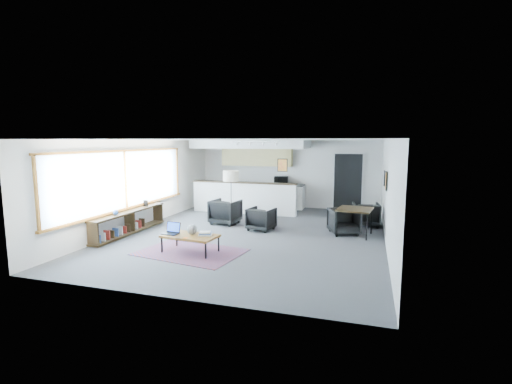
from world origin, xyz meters
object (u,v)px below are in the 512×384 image
(book_stack, at_px, (205,234))
(microwave, at_px, (281,179))
(dining_chair_far, at_px, (366,215))
(dining_chair_near, at_px, (344,222))
(ceramic_pot, at_px, (192,230))
(armchair_right, at_px, (261,218))
(coffee_table, at_px, (190,236))
(laptop, at_px, (172,230))
(armchair_left, at_px, (225,210))
(floor_lamp, at_px, (231,178))
(dining_table, at_px, (355,211))

(book_stack, xyz_separation_m, microwave, (0.34, 6.20, 0.65))
(dining_chair_far, distance_m, microwave, 3.97)
(dining_chair_far, bearing_deg, dining_chair_near, 55.92)
(ceramic_pot, xyz_separation_m, armchair_right, (0.93, 2.54, -0.17))
(coffee_table, height_order, dining_chair_near, dining_chair_near)
(laptop, relative_size, ceramic_pot, 1.64)
(armchair_right, height_order, microwave, microwave)
(armchair_left, distance_m, floor_lamp, 1.06)
(armchair_left, bearing_deg, laptop, 94.09)
(dining_chair_far, bearing_deg, floor_lamp, 5.99)
(laptop, height_order, ceramic_pot, laptop)
(dining_table, bearing_deg, dining_chair_near, 163.81)
(laptop, relative_size, microwave, 0.75)
(laptop, bearing_deg, dining_table, 39.84)
(armchair_right, bearing_deg, armchair_left, -9.73)
(dining_table, distance_m, dining_chair_far, 1.37)
(dining_chair_far, bearing_deg, microwave, -43.86)
(coffee_table, distance_m, dining_chair_far, 5.58)
(coffee_table, relative_size, dining_chair_near, 2.00)
(dining_chair_far, xyz_separation_m, microwave, (-3.18, 2.24, 0.77))
(armchair_left, distance_m, microwave, 3.43)
(ceramic_pot, height_order, floor_lamp, floor_lamp)
(microwave, bearing_deg, laptop, -108.94)
(book_stack, relative_size, dining_chair_far, 0.53)
(dining_chair_near, bearing_deg, floor_lamp, 154.76)
(laptop, xyz_separation_m, dining_chair_far, (4.34, 4.02, -0.16))
(laptop, distance_m, armchair_right, 2.95)
(dining_table, height_order, dining_chair_far, dining_table)
(laptop, distance_m, ceramic_pot, 0.51)
(coffee_table, height_order, book_stack, book_stack)
(coffee_table, xyz_separation_m, laptop, (-0.47, 0.01, 0.11))
(coffee_table, height_order, laptop, laptop)
(coffee_table, bearing_deg, armchair_left, 102.62)
(floor_lamp, bearing_deg, dining_chair_far, 14.65)
(coffee_table, xyz_separation_m, floor_lamp, (-0.11, 2.98, 1.07))
(laptop, height_order, dining_table, dining_table)
(coffee_table, height_order, microwave, microwave)
(coffee_table, relative_size, armchair_left, 1.59)
(microwave, bearing_deg, book_stack, -101.55)
(armchair_right, bearing_deg, coffee_table, 79.90)
(dining_table, distance_m, dining_chair_near, 0.45)
(armchair_right, bearing_deg, book_stack, 86.69)
(book_stack, xyz_separation_m, dining_chair_near, (2.94, 2.74, -0.12))
(armchair_left, height_order, dining_chair_far, armchair_left)
(floor_lamp, bearing_deg, microwave, 76.28)
(armchair_left, relative_size, dining_chair_near, 1.26)
(armchair_right, relative_size, floor_lamp, 0.43)
(dining_chair_near, bearing_deg, microwave, 104.64)
(book_stack, height_order, dining_chair_far, dining_chair_far)
(ceramic_pot, distance_m, book_stack, 0.33)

